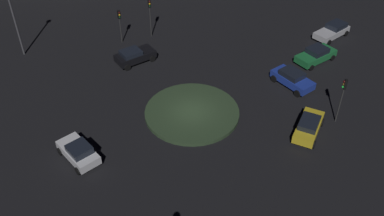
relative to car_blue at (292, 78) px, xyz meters
The scene contains 12 objects.
ground_plane 10.63m from the car_blue, 11.91° to the right, with size 113.99×113.99×0.00m, color black.
roundabout_island 10.62m from the car_blue, 11.91° to the right, with size 8.46×8.46×0.33m, color #2D4228.
car_blue is the anchor object (origin of this frame).
car_black 16.20m from the car_blue, 51.00° to the right, with size 4.12×2.20×1.48m.
car_silver 11.40m from the car_blue, 159.55° to the right, with size 4.58×2.30×1.51m.
car_green 5.46m from the car_blue, 162.78° to the right, with size 4.50×2.13×1.54m.
car_white 21.07m from the car_blue, ahead, with size 2.35×4.06×1.57m.
car_yellow 6.93m from the car_blue, 54.93° to the left, with size 4.55×3.52×1.52m.
traffic_light_northwest 6.50m from the car_blue, 82.45° to the left, with size 0.39×0.38×4.44m.
traffic_light_south 17.41m from the car_blue, 69.90° to the right, with size 0.35×0.39×4.50m.
traffic_light_south_near 19.44m from the car_blue, 61.17° to the right, with size 0.31×0.36×3.87m.
streetlamp_southeast 28.66m from the car_blue, 47.68° to the right, with size 0.55×0.55×7.45m.
Camera 1 is at (17.46, 24.02, 24.75)m, focal length 40.37 mm.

